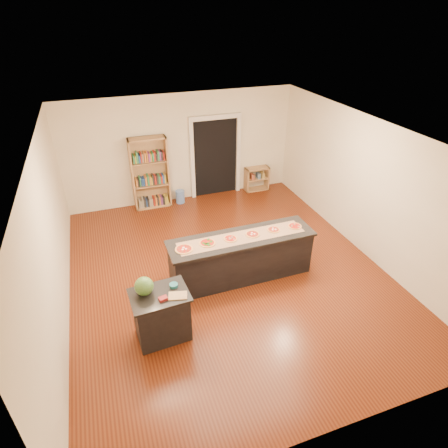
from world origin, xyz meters
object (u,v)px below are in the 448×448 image
object	(u,v)px
kitchen_island	(241,257)
side_counter	(162,315)
low_shelf	(257,179)
waste_bin	(180,197)
bookshelf	(150,173)
watermelon	(144,286)

from	to	relation	value
kitchen_island	side_counter	distance (m)	2.01
side_counter	low_shelf	bearing A→B (deg)	48.11
waste_bin	bookshelf	bearing A→B (deg)	176.77
kitchen_island	watermelon	distance (m)	2.21
side_counter	waste_bin	xyz separation A→B (m)	(1.36, 4.47, -0.27)
kitchen_island	waste_bin	distance (m)	3.50
low_shelf	watermelon	world-z (taller)	watermelon
bookshelf	waste_bin	bearing A→B (deg)	-3.23
kitchen_island	side_counter	world-z (taller)	kitchen_island
waste_bin	watermelon	world-z (taller)	watermelon
kitchen_island	low_shelf	xyz separation A→B (m)	(1.88, 3.53, -0.12)
low_shelf	watermelon	bearing A→B (deg)	-130.63
low_shelf	watermelon	xyz separation A→B (m)	(-3.81, -4.44, 0.68)
low_shelf	waste_bin	world-z (taller)	low_shelf
side_counter	waste_bin	size ratio (longest dim) A/B	2.55
low_shelf	waste_bin	bearing A→B (deg)	-178.45
waste_bin	watermelon	bearing A→B (deg)	-109.57
bookshelf	low_shelf	xyz separation A→B (m)	(2.97, 0.02, -0.59)
kitchen_island	side_counter	size ratio (longest dim) A/B	3.16
low_shelf	side_counter	bearing A→B (deg)	-128.58
low_shelf	watermelon	size ratio (longest dim) A/B	2.34
kitchen_island	bookshelf	world-z (taller)	bookshelf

